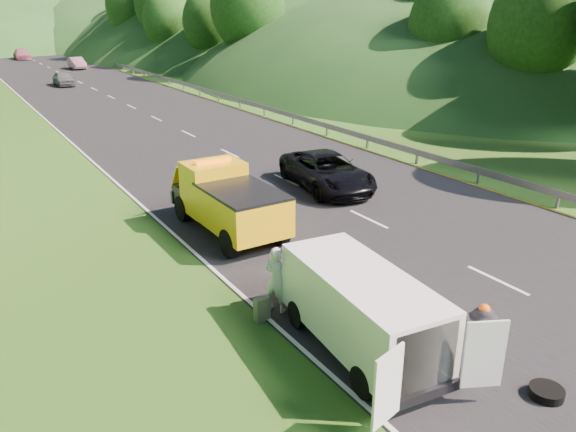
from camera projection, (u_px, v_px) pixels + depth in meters
ground at (376, 279)px, 16.83m from camera, size 320.00×320.00×0.00m
road_surface at (111, 97)px, 50.15m from camera, size 14.00×200.00×0.02m
guardrail at (145, 78)px, 63.69m from camera, size 0.06×140.00×1.52m
tree_line_right at (219, 66)px, 75.92m from camera, size 14.00×140.00×14.00m
hills_backdrop at (12, 42)px, 127.27m from camera, size 201.00×288.60×44.00m
tow_truck at (227, 200)px, 19.93m from camera, size 2.25×5.78×2.47m
white_van at (358, 306)px, 13.04m from camera, size 3.12×5.92×2.03m
woman at (277, 311)px, 15.07m from camera, size 0.77×0.83×1.84m
child at (336, 306)px, 15.30m from camera, size 0.57×0.55×0.92m
worker at (475, 376)px, 12.42m from camera, size 1.25×1.01×1.69m
suitcase at (262, 309)px, 14.53m from camera, size 0.41×0.25×0.65m
spare_tire at (545, 397)px, 11.75m from camera, size 0.72×0.72×0.20m
passing_suv at (326, 188)px, 25.15m from camera, size 3.41×5.96×1.57m
dist_car_a at (64, 86)px, 57.17m from camera, size 1.65×4.11×1.40m
dist_car_b at (78, 69)px, 72.22m from camera, size 1.56×4.47×1.47m
dist_car_c at (23, 60)px, 85.06m from camera, size 2.11×5.20×1.51m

